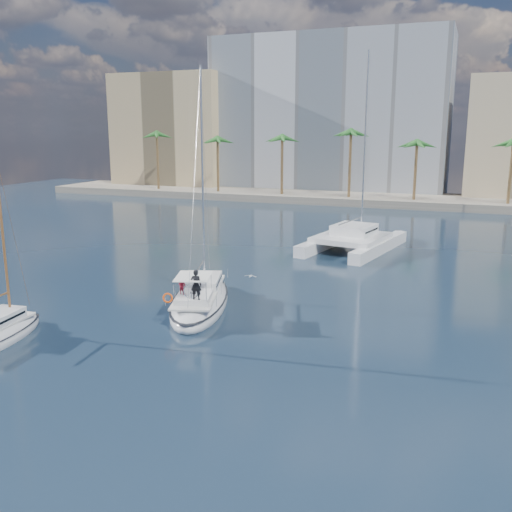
% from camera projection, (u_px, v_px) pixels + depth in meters
% --- Properties ---
extents(ground, '(160.00, 160.00, 0.00)m').
position_uv_depth(ground, '(236.00, 313.00, 37.21)').
color(ground, black).
rests_on(ground, ground).
extents(quay, '(120.00, 14.00, 1.20)m').
position_uv_depth(quay, '(383.00, 199.00, 92.63)').
color(quay, gray).
rests_on(quay, ground).
extents(building_modern, '(42.00, 16.00, 28.00)m').
position_uv_depth(building_modern, '(331.00, 116.00, 104.84)').
color(building_modern, silver).
rests_on(building_modern, ground).
extents(building_tan_left, '(22.00, 14.00, 22.00)m').
position_uv_depth(building_tan_left, '(177.00, 133.00, 112.38)').
color(building_tan_left, tan).
rests_on(building_tan_left, ground).
extents(palm_left, '(3.60, 3.60, 12.30)m').
position_uv_depth(palm_left, '(184.00, 138.00, 98.81)').
color(palm_left, brown).
rests_on(palm_left, ground).
extents(palm_centre, '(3.60, 3.60, 12.30)m').
position_uv_depth(palm_centre, '(382.00, 139.00, 86.87)').
color(palm_centre, brown).
rests_on(palm_centre, ground).
extents(main_sloop, '(6.87, 11.77, 16.65)m').
position_uv_depth(main_sloop, '(200.00, 300.00, 38.27)').
color(main_sloop, silver).
rests_on(main_sloop, ground).
extents(catamaran, '(8.92, 14.25, 19.19)m').
position_uv_depth(catamaran, '(353.00, 238.00, 56.62)').
color(catamaran, silver).
rests_on(catamaran, ground).
extents(seagull, '(0.97, 0.42, 0.18)m').
position_uv_depth(seagull, '(251.00, 276.00, 43.04)').
color(seagull, silver).
rests_on(seagull, ground).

